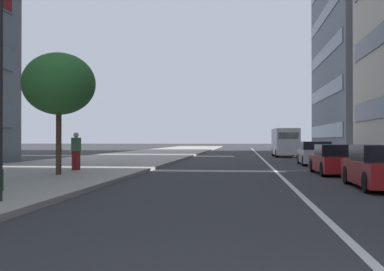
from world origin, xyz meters
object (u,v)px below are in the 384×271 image
Objects in this scene: street_tree_by_lamp_post at (59,84)px; delivery_van_ahead at (285,142)px; car_approaching_light at (315,154)px; car_mid_block_traffic at (336,160)px; pedestrian_on_plaza at (76,151)px; car_following_behind at (382,168)px.

delivery_van_ahead is at bearing -22.51° from street_tree_by_lamp_post.
delivery_van_ahead is at bearing 3.61° from car_approaching_light.
pedestrian_on_plaza is (-0.50, 11.73, 0.41)m from car_mid_block_traffic.
car_approaching_light is 2.65× the size of pedestrian_on_plaza.
car_mid_block_traffic is 23.36m from delivery_van_ahead.
car_mid_block_traffic is 1.00× the size of car_approaching_light.
car_approaching_light reaches higher than car_following_behind.
delivery_van_ahead is at bearing 0.09° from car_mid_block_traffic.
car_following_behind is 0.85× the size of delivery_van_ahead.
delivery_van_ahead is (14.71, 0.58, 0.68)m from car_approaching_light.
delivery_van_ahead is 3.09× the size of pedestrian_on_plaza.
car_following_behind is at bearing -178.81° from car_approaching_light.
street_tree_by_lamp_post reaches higher than car_following_behind.
pedestrian_on_plaza is (-23.85, 11.42, -0.33)m from delivery_van_ahead.
street_tree_by_lamp_post is (3.05, 11.68, 3.11)m from car_following_behind.
delivery_van_ahead is (29.89, 0.55, 0.71)m from car_following_behind.
street_tree_by_lamp_post reaches higher than pedestrian_on_plaza.
car_following_behind is at bearing -178.54° from car_mid_block_traffic.
car_approaching_light is (8.63, -0.28, 0.06)m from car_mid_block_traffic.
car_following_behind is 2.62× the size of pedestrian_on_plaza.
street_tree_by_lamp_post is 2.81× the size of pedestrian_on_plaza.
car_mid_block_traffic is 12.36m from street_tree_by_lamp_post.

